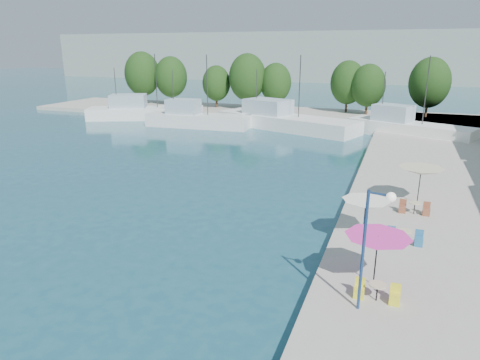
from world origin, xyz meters
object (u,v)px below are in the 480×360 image
at_px(umbrella_pink, 378,241).
at_px(street_lamp, 374,230).
at_px(trawler_03, 282,121).
at_px(trawler_04, 406,128).
at_px(umbrella_white, 366,204).
at_px(trawler_01, 143,112).
at_px(umbrella_cream, 421,171).
at_px(trawler_02, 196,119).

xyz_separation_m(umbrella_pink, street_lamp, (-0.13, -2.10, 1.39)).
height_order(trawler_03, trawler_04, same).
distance_m(trawler_03, trawler_04, 15.99).
bearing_deg(trawler_03, umbrella_pink, -49.56).
bearing_deg(umbrella_white, trawler_03, 112.29).
distance_m(trawler_03, umbrella_pink, 42.14).
bearing_deg(trawler_01, trawler_03, -25.94).
height_order(trawler_04, umbrella_pink, trawler_04).
relative_size(trawler_03, trawler_04, 1.36).
relative_size(trawler_01, street_lamp, 3.58).
bearing_deg(umbrella_white, umbrella_cream, 66.35).
height_order(trawler_03, umbrella_cream, trawler_03).
bearing_deg(umbrella_pink, trawler_02, 126.34).
relative_size(umbrella_cream, street_lamp, 0.59).
height_order(umbrella_cream, street_lamp, street_lamp).
height_order(trawler_03, umbrella_pink, trawler_03).
relative_size(trawler_04, umbrella_cream, 5.20).
relative_size(trawler_01, umbrella_white, 6.99).
relative_size(trawler_01, umbrella_cream, 6.06).
distance_m(trawler_02, street_lamp, 46.63).
bearing_deg(trawler_04, umbrella_white, -70.51).
xyz_separation_m(trawler_03, umbrella_cream, (16.89, -27.42, 1.75)).
xyz_separation_m(trawler_03, umbrella_pink, (14.90, -39.38, 1.63)).
distance_m(umbrella_pink, umbrella_white, 5.40).
relative_size(umbrella_pink, street_lamp, 0.56).
distance_m(trawler_01, trawler_02, 11.55).
distance_m(umbrella_white, umbrella_cream, 7.28).
distance_m(trawler_01, umbrella_cream, 48.41).
height_order(trawler_02, trawler_04, same).
bearing_deg(trawler_01, trawler_02, -43.41).
distance_m(umbrella_white, street_lamp, 7.63).
relative_size(trawler_01, trawler_02, 1.22).
distance_m(trawler_04, street_lamp, 41.39).
bearing_deg(trawler_01, umbrella_pink, -71.44).
xyz_separation_m(trawler_03, trawler_04, (15.99, -0.22, 0.00)).
bearing_deg(trawler_02, street_lamp, -59.16).
bearing_deg(umbrella_cream, trawler_02, 139.75).
distance_m(trawler_01, umbrella_white, 50.36).
distance_m(trawler_02, trawler_03, 12.13).
bearing_deg(trawler_02, trawler_03, 11.56).
bearing_deg(trawler_04, trawler_02, -150.91).
bearing_deg(trawler_04, street_lamp, -68.78).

